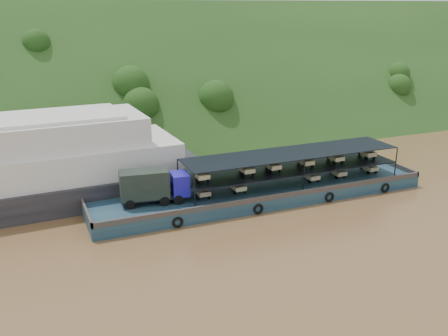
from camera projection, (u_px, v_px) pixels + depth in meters
name	position (u px, v px, depth m)	size (l,w,h in m)	color
ground	(254.00, 205.00, 49.76)	(160.00, 160.00, 0.00)	brown
hillside	(157.00, 128.00, 81.34)	(140.00, 28.00, 28.00)	#1B3413
cargo_barge	(254.00, 190.00, 50.67)	(35.00, 7.18, 4.54)	#122841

